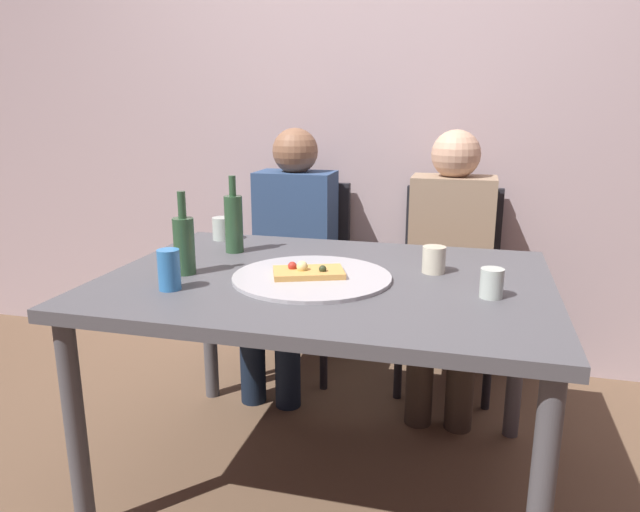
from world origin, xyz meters
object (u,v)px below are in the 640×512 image
object	(u,v)px
tumbler_near	(434,260)
chair_right	(449,274)
wine_glass	(492,283)
wine_bottle	(184,244)
tumbler_far	(222,229)
guest_in_beanie	(449,255)
chair_left	(300,263)
dining_table	(326,298)
guest_in_sweater	(290,245)
pizza_tray	(312,277)
pizza_slice_last	(308,272)
beer_bottle	(234,222)
soda_can	(169,270)

from	to	relation	value
tumbler_near	chair_right	xyz separation A→B (m)	(0.03, 0.78, -0.27)
wine_glass	wine_bottle	bearing A→B (deg)	-179.83
tumbler_far	guest_in_beanie	distance (m)	0.97
wine_bottle	chair_right	bearing A→B (deg)	51.11
chair_left	wine_glass	bearing A→B (deg)	131.09
wine_bottle	guest_in_beanie	distance (m)	1.19
wine_glass	guest_in_beanie	xyz separation A→B (m)	(-0.15, 0.85, -0.14)
chair_right	wine_bottle	bearing A→B (deg)	51.11
tumbler_near	guest_in_beanie	distance (m)	0.65
dining_table	tumbler_far	size ratio (longest dim) A/B	15.34
wine_bottle	chair_right	distance (m)	1.33
wine_glass	chair_left	xyz separation A→B (m)	(-0.87, 1.00, -0.27)
guest_in_sweater	guest_in_beanie	distance (m)	0.72
pizza_tray	guest_in_sweater	distance (m)	0.87
tumbler_near	guest_in_sweater	xyz separation A→B (m)	(-0.69, 0.63, -0.14)
guest_in_sweater	pizza_slice_last	bearing A→B (deg)	111.33
wine_glass	dining_table	bearing A→B (deg)	170.40
pizza_tray	pizza_slice_last	xyz separation A→B (m)	(-0.01, -0.00, 0.02)
wine_glass	guest_in_sweater	distance (m)	1.22
tumbler_near	wine_bottle	bearing A→B (deg)	-164.26
pizza_slice_last	tumbler_far	distance (m)	0.66
dining_table	tumbler_near	distance (m)	0.37
pizza_tray	tumbler_near	world-z (taller)	tumbler_near
beer_bottle	guest_in_beanie	distance (m)	0.96
soda_can	guest_in_beanie	world-z (taller)	guest_in_beanie
tumbler_near	tumbler_far	size ratio (longest dim) A/B	0.96
dining_table	pizza_tray	size ratio (longest dim) A/B	2.79
chair_right	pizza_tray	bearing A→B (deg)	67.59
guest_in_beanie	wine_bottle	bearing A→B (deg)	46.46
soda_can	guest_in_sweater	xyz separation A→B (m)	(0.05, 1.01, -0.16)
tumbler_near	dining_table	bearing A→B (deg)	-158.27
wine_bottle	beer_bottle	bearing A→B (deg)	82.71
chair_right	pizza_slice_last	bearing A→B (deg)	66.98
wine_glass	pizza_slice_last	bearing A→B (deg)	175.69
tumbler_far	chair_left	world-z (taller)	chair_left
pizza_slice_last	beer_bottle	distance (m)	0.46
pizza_slice_last	chair_left	xyz separation A→B (m)	(-0.31, 0.96, -0.25)
guest_in_beanie	guest_in_sweater	bearing A→B (deg)	0.00
pizza_slice_last	chair_left	distance (m)	1.04
soda_can	pizza_slice_last	bearing A→B (deg)	29.64
pizza_slice_last	wine_bottle	xyz separation A→B (m)	(-0.40, -0.04, 0.08)
pizza_tray	wine_bottle	xyz separation A→B (m)	(-0.41, -0.05, 0.09)
pizza_tray	tumbler_far	size ratio (longest dim) A/B	5.50
pizza_tray	pizza_slice_last	bearing A→B (deg)	-170.80
wine_glass	soda_can	distance (m)	0.94
pizza_tray	wine_bottle	world-z (taller)	wine_bottle
pizza_slice_last	chair_right	distance (m)	1.07
beer_bottle	wine_glass	distance (m)	0.97
tumbler_far	guest_in_sweater	xyz separation A→B (m)	(0.18, 0.36, -0.14)
beer_bottle	tumbler_near	distance (m)	0.75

